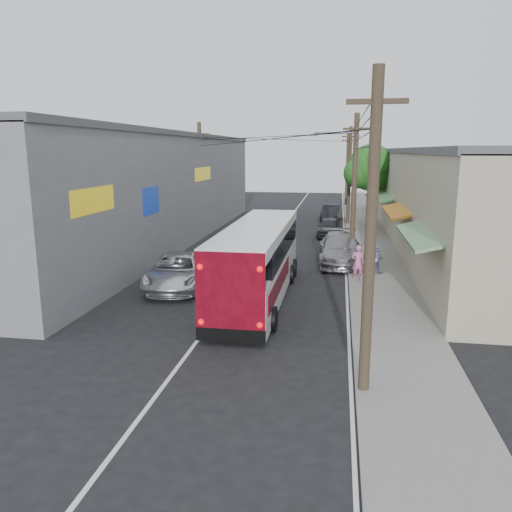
{
  "coord_description": "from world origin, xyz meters",
  "views": [
    {
      "loc": [
        4.41,
        -14.11,
        6.11
      ],
      "look_at": [
        0.98,
        6.61,
        1.65
      ],
      "focal_mm": 35.0,
      "sensor_mm": 36.0,
      "label": 1
    }
  ],
  "objects_px": {
    "coach_bus": "(258,261)",
    "jeepney": "(178,271)",
    "parked_suv": "(340,249)",
    "pedestrian_far": "(376,259)",
    "parked_car_mid": "(329,227)",
    "parked_car_far": "(331,213)",
    "pedestrian_near": "(358,263)"
  },
  "relations": [
    {
      "from": "coach_bus",
      "to": "pedestrian_far",
      "type": "distance_m",
      "value": 7.16
    },
    {
      "from": "jeepney",
      "to": "pedestrian_near",
      "type": "bearing_deg",
      "value": 7.58
    },
    {
      "from": "parked_car_far",
      "to": "pedestrian_far",
      "type": "height_order",
      "value": "pedestrian_far"
    },
    {
      "from": "coach_bus",
      "to": "parked_car_far",
      "type": "xyz_separation_m",
      "value": [
        2.6,
        24.44,
        -0.92
      ]
    },
    {
      "from": "coach_bus",
      "to": "parked_car_far",
      "type": "distance_m",
      "value": 24.59
    },
    {
      "from": "coach_bus",
      "to": "pedestrian_far",
      "type": "bearing_deg",
      "value": 43.65
    },
    {
      "from": "parked_suv",
      "to": "pedestrian_far",
      "type": "relative_size",
      "value": 3.94
    },
    {
      "from": "pedestrian_near",
      "to": "parked_car_mid",
      "type": "bearing_deg",
      "value": -93.64
    },
    {
      "from": "parked_suv",
      "to": "pedestrian_near",
      "type": "height_order",
      "value": "pedestrian_near"
    },
    {
      "from": "parked_suv",
      "to": "parked_car_mid",
      "type": "bearing_deg",
      "value": 93.38
    },
    {
      "from": "parked_car_far",
      "to": "pedestrian_near",
      "type": "relative_size",
      "value": 2.55
    },
    {
      "from": "coach_bus",
      "to": "parked_car_mid",
      "type": "bearing_deg",
      "value": 80.84
    },
    {
      "from": "pedestrian_near",
      "to": "pedestrian_far",
      "type": "distance_m",
      "value": 1.9
    },
    {
      "from": "jeepney",
      "to": "parked_car_mid",
      "type": "bearing_deg",
      "value": 59.0
    },
    {
      "from": "pedestrian_far",
      "to": "coach_bus",
      "type": "bearing_deg",
      "value": 75.46
    },
    {
      "from": "jeepney",
      "to": "parked_car_far",
      "type": "xyz_separation_m",
      "value": [
        6.45,
        23.35,
        -0.06
      ]
    },
    {
      "from": "parked_car_mid",
      "to": "pedestrian_far",
      "type": "distance_m",
      "value": 11.39
    },
    {
      "from": "parked_car_mid",
      "to": "pedestrian_far",
      "type": "height_order",
      "value": "pedestrian_far"
    },
    {
      "from": "parked_car_far",
      "to": "pedestrian_near",
      "type": "xyz_separation_m",
      "value": [
        1.6,
        -21.16,
        0.25
      ]
    },
    {
      "from": "coach_bus",
      "to": "pedestrian_near",
      "type": "distance_m",
      "value": 5.37
    },
    {
      "from": "parked_suv",
      "to": "parked_car_far",
      "type": "distance_m",
      "value": 17.24
    },
    {
      "from": "parked_car_mid",
      "to": "parked_car_far",
      "type": "distance_m",
      "value": 8.43
    },
    {
      "from": "parked_car_mid",
      "to": "pedestrian_far",
      "type": "relative_size",
      "value": 2.75
    },
    {
      "from": "coach_bus",
      "to": "parked_car_mid",
      "type": "distance_m",
      "value": 16.25
    },
    {
      "from": "coach_bus",
      "to": "jeepney",
      "type": "relative_size",
      "value": 1.99
    },
    {
      "from": "parked_car_mid",
      "to": "pedestrian_far",
      "type": "xyz_separation_m",
      "value": [
        2.56,
        -11.1,
        0.17
      ]
    },
    {
      "from": "parked_suv",
      "to": "pedestrian_near",
      "type": "xyz_separation_m",
      "value": [
        0.8,
        -3.94,
        0.14
      ]
    },
    {
      "from": "jeepney",
      "to": "pedestrian_near",
      "type": "relative_size",
      "value": 3.27
    },
    {
      "from": "jeepney",
      "to": "parked_car_far",
      "type": "bearing_deg",
      "value": 66.94
    },
    {
      "from": "parked_suv",
      "to": "parked_car_mid",
      "type": "relative_size",
      "value": 1.43
    },
    {
      "from": "coach_bus",
      "to": "parked_car_mid",
      "type": "xyz_separation_m",
      "value": [
        2.6,
        16.01,
        -0.95
      ]
    },
    {
      "from": "coach_bus",
      "to": "jeepney",
      "type": "bearing_deg",
      "value": 164.24
    }
  ]
}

